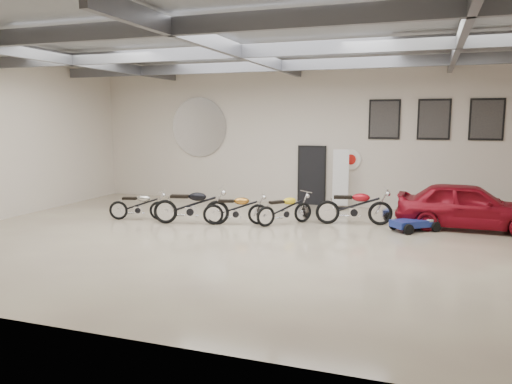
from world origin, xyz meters
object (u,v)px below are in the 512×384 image
(motorcycle_red, at_px, (354,206))
(motorcycle_silver, at_px, (138,205))
(go_kart, at_px, (419,220))
(motorcycle_black, at_px, (191,205))
(motorcycle_yellow, at_px, (285,208))
(vintage_car, at_px, (468,206))
(motorcycle_gold, at_px, (236,208))
(banner_stand, at_px, (340,180))

(motorcycle_red, bearing_deg, motorcycle_silver, -179.41)
(motorcycle_silver, relative_size, go_kart, 1.09)
(motorcycle_black, height_order, motorcycle_yellow, motorcycle_black)
(motorcycle_yellow, distance_m, vintage_car, 5.22)
(vintage_car, bearing_deg, motorcycle_gold, 105.61)
(motorcycle_black, bearing_deg, motorcycle_yellow, 4.69)
(go_kart, xyz_separation_m, vintage_car, (1.29, 0.68, 0.37))
(banner_stand, height_order, motorcycle_silver, banner_stand)
(motorcycle_gold, relative_size, vintage_car, 0.48)
(motorcycle_silver, distance_m, vintage_car, 9.77)
(go_kart, bearing_deg, motorcycle_silver, 148.94)
(banner_stand, distance_m, motorcycle_yellow, 3.45)
(go_kart, height_order, vintage_car, vintage_car)
(banner_stand, xyz_separation_m, motorcycle_red, (0.85, -2.58, -0.43))
(motorcycle_black, distance_m, go_kart, 6.59)
(motorcycle_red, bearing_deg, go_kart, -18.37)
(motorcycle_yellow, relative_size, vintage_car, 0.47)
(banner_stand, relative_size, go_kart, 1.21)
(vintage_car, bearing_deg, motorcycle_silver, 102.93)
(motorcycle_black, distance_m, motorcycle_gold, 1.34)
(banner_stand, xyz_separation_m, motorcycle_silver, (-5.58, -4.06, -0.53))
(motorcycle_silver, relative_size, motorcycle_red, 0.82)
(banner_stand, xyz_separation_m, vintage_car, (3.99, -2.09, -0.33))
(motorcycle_red, bearing_deg, motorcycle_yellow, -173.74)
(motorcycle_black, distance_m, motorcycle_yellow, 2.79)
(motorcycle_silver, bearing_deg, banner_stand, 19.18)
(motorcycle_silver, bearing_deg, motorcycle_yellow, -6.43)
(vintage_car, bearing_deg, motorcycle_black, 105.86)
(motorcycle_gold, distance_m, motorcycle_yellow, 1.45)
(motorcycle_gold, xyz_separation_m, motorcycle_red, (3.30, 1.16, 0.08))
(go_kart, bearing_deg, banner_stand, 94.42)
(banner_stand, relative_size, motorcycle_red, 0.91)
(motorcycle_red, xyz_separation_m, go_kart, (1.86, -0.19, -0.27))
(motorcycle_silver, relative_size, motorcycle_gold, 0.95)
(motorcycle_red, bearing_deg, vintage_car, -3.63)
(motorcycle_red, distance_m, go_kart, 1.89)
(motorcycle_gold, xyz_separation_m, vintage_car, (6.45, 1.64, 0.18))
(banner_stand, distance_m, motorcycle_red, 2.75)
(motorcycle_gold, bearing_deg, go_kart, -9.77)
(motorcycle_silver, xyz_separation_m, motorcycle_red, (6.42, 1.48, 0.10))
(motorcycle_yellow, bearing_deg, go_kart, -41.65)
(banner_stand, height_order, motorcycle_red, banner_stand)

